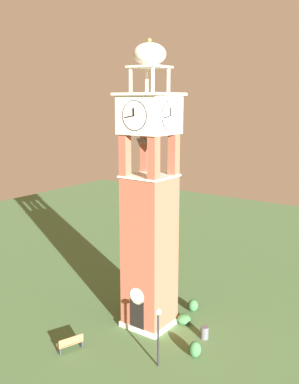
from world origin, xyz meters
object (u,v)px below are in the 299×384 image
(clock_tower, at_px, (149,213))
(lamp_post, at_px, (158,326))
(trash_bin, at_px, (204,333))
(park_bench, at_px, (70,343))

(clock_tower, xyz_separation_m, lamp_post, (3.28, -3.68, -5.31))
(clock_tower, bearing_deg, trash_bin, 7.83)
(clock_tower, bearing_deg, park_bench, -109.71)
(park_bench, distance_m, trash_bin, 8.46)
(clock_tower, xyz_separation_m, park_bench, (-1.97, -5.50, -7.32))
(lamp_post, xyz_separation_m, trash_bin, (0.68, 4.23, -2.09))
(park_bench, height_order, trash_bin, park_bench)
(park_bench, bearing_deg, lamp_post, 19.06)
(park_bench, distance_m, lamp_post, 5.90)
(trash_bin, bearing_deg, clock_tower, -172.17)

